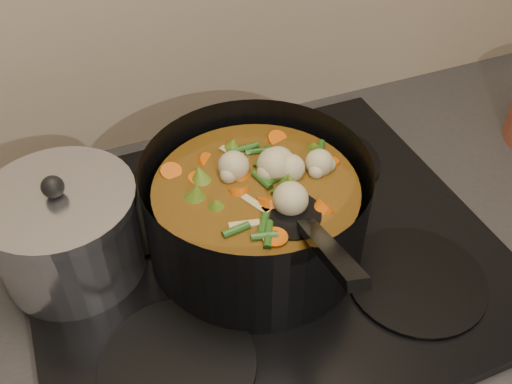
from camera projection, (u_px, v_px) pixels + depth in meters
name	position (u px, v px, depth m)	size (l,w,h in m)	color
stovetop	(263.00, 251.00, 0.79)	(0.62, 0.54, 0.03)	black
stockpot	(256.00, 211.00, 0.74)	(0.38, 0.44, 0.21)	black
saucepan	(67.00, 232.00, 0.71)	(0.19, 0.19, 0.15)	silver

